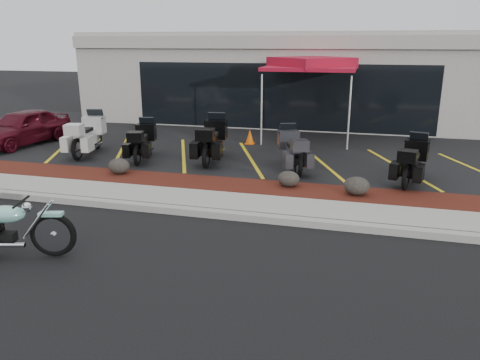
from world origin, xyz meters
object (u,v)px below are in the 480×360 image
(parked_car, at_px, (23,127))
(touring_white, at_px, (96,129))
(hero_cruiser, at_px, (53,228))
(traffic_cone, at_px, (250,137))
(popup_canopy, at_px, (311,65))

(parked_car, bearing_deg, touring_white, 9.33)
(hero_cruiser, height_order, traffic_cone, hero_cruiser)
(hero_cruiser, xyz_separation_m, traffic_cone, (1.24, 9.34, -0.12))
(hero_cruiser, bearing_deg, traffic_cone, 67.19)
(touring_white, height_order, parked_car, touring_white)
(touring_white, bearing_deg, hero_cruiser, -165.11)
(parked_car, distance_m, popup_canopy, 10.35)
(hero_cruiser, xyz_separation_m, touring_white, (-3.54, 7.29, 0.29))
(touring_white, relative_size, parked_car, 0.64)
(parked_car, bearing_deg, popup_canopy, 28.58)
(popup_canopy, bearing_deg, touring_white, -140.52)
(popup_canopy, bearing_deg, traffic_cone, -130.93)
(hero_cruiser, relative_size, popup_canopy, 0.80)
(traffic_cone, distance_m, popup_canopy, 3.38)
(hero_cruiser, distance_m, popup_canopy, 11.44)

